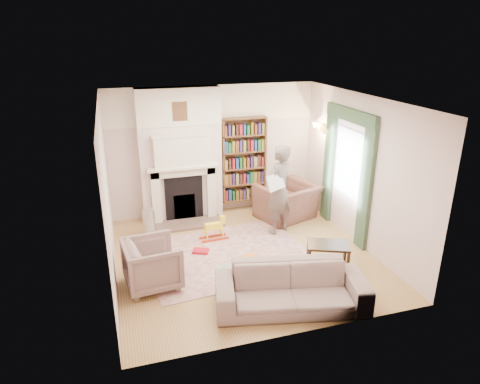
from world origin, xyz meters
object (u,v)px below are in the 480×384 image
object	(u,v)px
rocking_horse	(214,229)
coffee_table	(328,256)
armchair_left	(153,264)
armchair_reading	(287,202)
paraffin_heater	(149,223)
sofa	(291,288)
bookcase	(244,160)
man_reading	(279,190)

from	to	relation	value
rocking_horse	coffee_table	bearing A→B (deg)	-49.46
armchair_left	armchair_reading	bearing A→B (deg)	-65.33
paraffin_heater	armchair_left	bearing A→B (deg)	-93.51
armchair_reading	coffee_table	distance (m)	2.17
sofa	coffee_table	world-z (taller)	sofa
sofa	paraffin_heater	xyz separation A→B (m)	(-1.76, 3.02, -0.05)
paraffin_heater	rocking_horse	size ratio (longest dim) A/B	1.02
rocking_horse	bookcase	bearing A→B (deg)	47.72
man_reading	rocking_horse	bearing A→B (deg)	-31.92
sofa	coffee_table	distance (m)	1.36
bookcase	man_reading	bearing A→B (deg)	-77.67
sofa	rocking_horse	world-z (taller)	sofa
man_reading	paraffin_heater	distance (m)	2.65
armchair_reading	sofa	distance (m)	3.25
armchair_reading	sofa	size ratio (longest dim) A/B	0.54
bookcase	coffee_table	world-z (taller)	bookcase
armchair_reading	man_reading	xyz separation A→B (m)	(-0.45, -0.60, 0.53)
armchair_reading	sofa	bearing A→B (deg)	49.33
bookcase	coffee_table	size ratio (longest dim) A/B	2.64
armchair_left	coffee_table	bearing A→B (deg)	-102.49
armchair_reading	rocking_horse	size ratio (longest dim) A/B	2.19
bookcase	man_reading	size ratio (longest dim) A/B	1.01
bookcase	rocking_horse	distance (m)	1.92
man_reading	armchair_reading	bearing A→B (deg)	-157.14
armchair_reading	paraffin_heater	distance (m)	2.96
bookcase	paraffin_heater	xyz separation A→B (m)	(-2.21, -0.77, -0.90)
armchair_reading	man_reading	distance (m)	0.92
rocking_horse	paraffin_heater	bearing A→B (deg)	150.06
coffee_table	rocking_horse	xyz separation A→B (m)	(-1.62, 1.60, 0.01)
paraffin_heater	coffee_table	bearing A→B (deg)	-37.58
bookcase	sofa	distance (m)	3.91
coffee_table	rocking_horse	bearing A→B (deg)	158.17
armchair_left	paraffin_heater	size ratio (longest dim) A/B	1.54
armchair_left	coffee_table	xyz separation A→B (m)	(2.92, -0.31, -0.16)
man_reading	coffee_table	size ratio (longest dim) A/B	2.61
armchair_reading	rocking_horse	world-z (taller)	armchair_reading
armchair_left	paraffin_heater	bearing A→B (deg)	-9.96
man_reading	rocking_horse	world-z (taller)	man_reading
man_reading	paraffin_heater	bearing A→B (deg)	-43.66
sofa	bookcase	bearing A→B (deg)	95.51
armchair_left	sofa	distance (m)	2.20
armchair_left	man_reading	bearing A→B (deg)	-70.88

